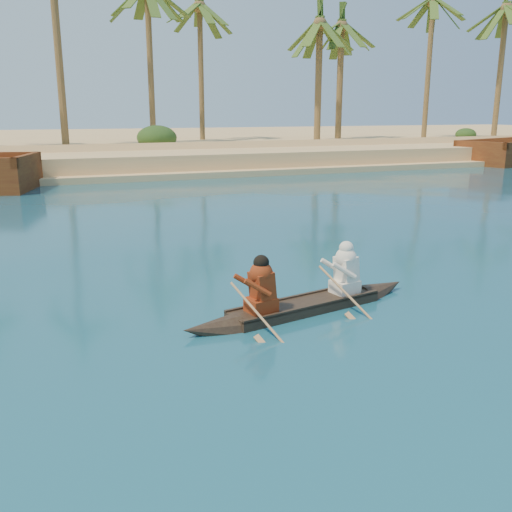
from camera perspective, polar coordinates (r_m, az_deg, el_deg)
name	(u,v)px	position (r m, az deg, el deg)	size (l,w,h in m)	color
ground	(147,329)	(10.75, -10.81, -7.15)	(160.00, 160.00, 0.00)	#0C3651
sandy_embankment	(55,147)	(56.89, -19.46, 10.24)	(150.00, 51.00, 1.50)	#DEB77D
palm_grove	(52,50)	(45.10, -19.76, 18.86)	(110.00, 14.00, 16.00)	#374B1A
shrub_cluster	(62,150)	(41.50, -18.82, 9.96)	(100.00, 6.00, 2.40)	#1E3914
canoe	(305,297)	(11.41, 4.92, -4.12)	(5.43, 1.84, 1.49)	#35281C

